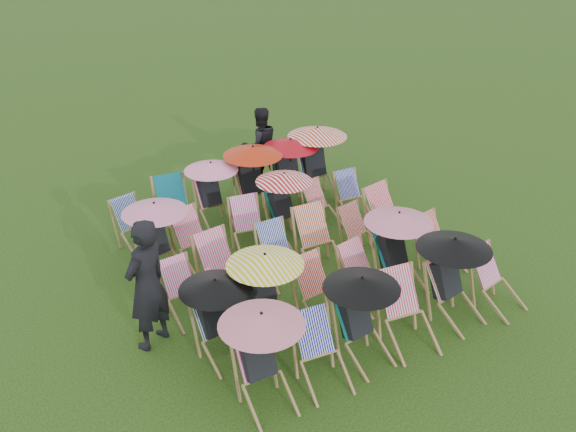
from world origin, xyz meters
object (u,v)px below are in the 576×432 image
deckchair_5 (498,281)px  deckchair_29 (317,161)px  person_rear (260,146)px  person_left (147,285)px  deckchair_0 (263,359)px

deckchair_5 → deckchair_29: bearing=81.6°
deckchair_5 → person_rear: person_rear is taller
deckchair_29 → person_left: (-4.64, -2.76, 0.23)m
deckchair_29 → person_left: size_ratio=0.73×
person_left → deckchair_0: bearing=86.4°
deckchair_0 → person_left: size_ratio=0.65×
deckchair_29 → deckchair_0: bearing=-120.6°
person_rear → deckchair_5: bearing=105.4°
person_left → person_rear: (3.98, 3.91, -0.14)m
deckchair_5 → person_left: (-4.77, 1.93, 0.53)m
deckchair_0 → deckchair_29: size_ratio=0.89×
person_rear → deckchair_29: bearing=127.5°
deckchair_5 → person_left: size_ratio=0.47×
deckchair_5 → person_rear: size_ratio=0.55×
deckchair_0 → deckchair_5: deckchair_0 is taller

